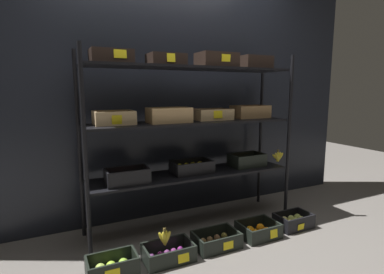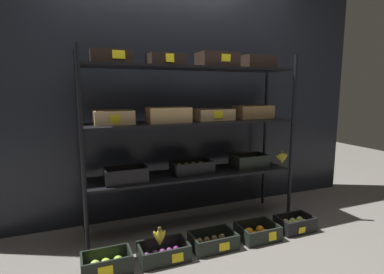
{
  "view_description": "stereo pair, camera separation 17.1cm",
  "coord_description": "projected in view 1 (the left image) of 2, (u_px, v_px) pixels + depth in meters",
  "views": [
    {
      "loc": [
        -1.16,
        -2.42,
        1.25
      ],
      "look_at": [
        0.0,
        0.0,
        0.84
      ],
      "focal_mm": 28.28,
      "sensor_mm": 36.0,
      "label": 1
    },
    {
      "loc": [
        -1.01,
        -2.49,
        1.25
      ],
      "look_at": [
        0.0,
        0.0,
        0.84
      ],
      "focal_mm": 28.28,
      "sensor_mm": 36.0,
      "label": 2
    }
  ],
  "objects": [
    {
      "name": "display_rack",
      "position": [
        193.0,
        120.0,
        2.71
      ],
      "size": [
        2.01,
        0.46,
        1.58
      ],
      "color": "black",
      "rests_on": "ground_plane"
    },
    {
      "name": "crate_ground_kiwi",
      "position": [
        216.0,
        241.0,
        2.44
      ],
      "size": [
        0.36,
        0.25,
        0.12
      ],
      "color": "black",
      "rests_on": "ground_plane"
    },
    {
      "name": "crate_ground_orange",
      "position": [
        258.0,
        231.0,
        2.62
      ],
      "size": [
        0.33,
        0.27,
        0.12
      ],
      "color": "black",
      "rests_on": "ground_plane"
    },
    {
      "name": "crate_ground_pear",
      "position": [
        293.0,
        222.0,
        2.79
      ],
      "size": [
        0.33,
        0.22,
        0.13
      ],
      "color": "black",
      "rests_on": "ground_plane"
    },
    {
      "name": "storefront_wall",
      "position": [
        174.0,
        83.0,
        3.02
      ],
      "size": [
        4.28,
        0.12,
        2.64
      ],
      "primitive_type": "cube",
      "color": "black",
      "rests_on": "ground_plane"
    },
    {
      "name": "crate_ground_plum",
      "position": [
        169.0,
        254.0,
        2.25
      ],
      "size": [
        0.37,
        0.24,
        0.12
      ],
      "color": "black",
      "rests_on": "ground_plane"
    },
    {
      "name": "crate_ground_apple_green",
      "position": [
        112.0,
        268.0,
        2.07
      ],
      "size": [
        0.34,
        0.21,
        0.13
      ],
      "color": "black",
      "rests_on": "ground_plane"
    },
    {
      "name": "ground_plane",
      "position": [
        192.0,
        224.0,
        2.85
      ],
      "size": [
        10.0,
        10.0,
        0.0
      ],
      "primitive_type": "plane",
      "color": "#605B56"
    },
    {
      "name": "banana_bunch_loose",
      "position": [
        165.0,
        238.0,
        2.21
      ],
      "size": [
        0.11,
        0.04,
        0.14
      ],
      "color": "brown",
      "rests_on": "crate_ground_plum"
    }
  ]
}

